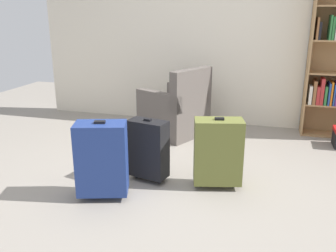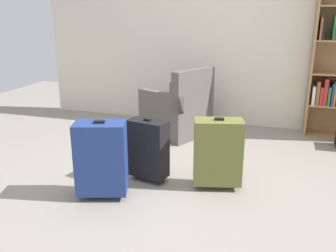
{
  "view_description": "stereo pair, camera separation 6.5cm",
  "coord_description": "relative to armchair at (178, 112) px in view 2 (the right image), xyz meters",
  "views": [
    {
      "loc": [
        0.87,
        -2.98,
        1.56
      ],
      "look_at": [
        -0.0,
        0.13,
        0.55
      ],
      "focal_mm": 38.73,
      "sensor_mm": 36.0,
      "label": 1
    },
    {
      "loc": [
        0.93,
        -2.96,
        1.56
      ],
      "look_at": [
        -0.0,
        0.13,
        0.55
      ],
      "focal_mm": 38.73,
      "sensor_mm": 36.0,
      "label": 2
    }
  ],
  "objects": [
    {
      "name": "ground_plane",
      "position": [
        0.27,
        -1.5,
        -0.32
      ],
      "size": [
        8.81,
        8.81,
        0.0
      ],
      "primitive_type": "plane",
      "color": "gray"
    },
    {
      "name": "back_wall",
      "position": [
        0.27,
        0.74,
        0.98
      ],
      "size": [
        5.04,
        0.1,
        2.6
      ],
      "primitive_type": "cube",
      "color": "beige",
      "rests_on": "ground"
    },
    {
      "name": "armchair",
      "position": [
        0.0,
        0.0,
        0.0
      ],
      "size": [
        0.94,
        0.94,
        0.9
      ],
      "color": "#59514C",
      "rests_on": "ground"
    },
    {
      "name": "mug",
      "position": [
        0.44,
        0.02,
        -0.27
      ],
      "size": [
        0.12,
        0.08,
        0.1
      ],
      "color": "white",
      "rests_on": "ground"
    },
    {
      "name": "suitcase_black",
      "position": [
        0.09,
        -1.42,
        0.01
      ],
      "size": [
        0.4,
        0.26,
        0.62
      ],
      "color": "black",
      "rests_on": "ground"
    },
    {
      "name": "suitcase_olive",
      "position": [
        0.75,
        -1.38,
        0.03
      ],
      "size": [
        0.48,
        0.33,
        0.67
      ],
      "color": "brown",
      "rests_on": "ground"
    },
    {
      "name": "suitcase_navy_blue",
      "position": [
        -0.19,
        -1.85,
        0.05
      ],
      "size": [
        0.49,
        0.37,
        0.7
      ],
      "color": "navy",
      "rests_on": "ground"
    }
  ]
}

